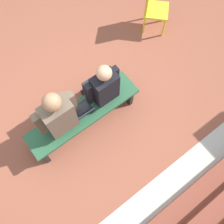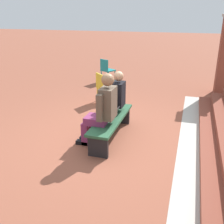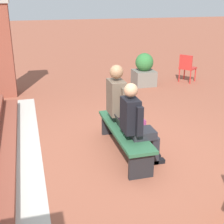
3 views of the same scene
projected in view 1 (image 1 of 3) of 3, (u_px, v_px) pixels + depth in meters
ground_plane at (86, 124)px, 4.26m from camera, size 60.00×60.00×0.00m
concrete_strip at (147, 203)px, 3.78m from camera, size 6.76×0.40×0.01m
bench at (83, 115)px, 3.94m from camera, size 1.80×0.44×0.45m
person_student at (101, 87)px, 3.72m from camera, size 0.53×0.66×1.32m
person_adult at (56, 114)px, 3.51m from camera, size 0.60×0.75×1.43m
laptop at (82, 112)px, 3.80m from camera, size 0.32×0.29×0.21m
plastic_chair_foreground at (153, 7)px, 4.60m from camera, size 0.59×0.59×0.84m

